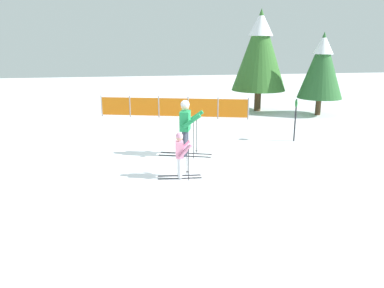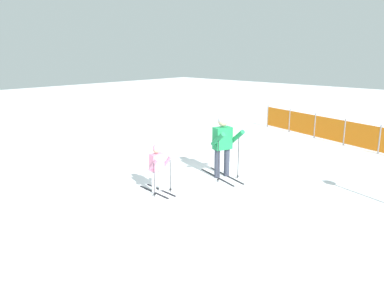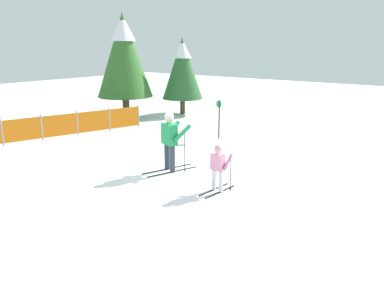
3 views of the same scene
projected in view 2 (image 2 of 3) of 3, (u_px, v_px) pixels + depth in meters
ground_plane at (208, 177)px, 10.63m from camera, size 60.00×60.00×0.00m
skier_adult at (223, 140)px, 10.34m from camera, size 1.71×0.97×1.78m
skier_child at (157, 164)px, 9.31m from camera, size 1.18×0.57×1.23m
safety_fence at (329, 129)px, 14.63m from camera, size 6.86×2.09×1.02m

